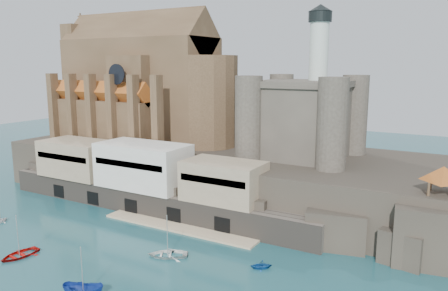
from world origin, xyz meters
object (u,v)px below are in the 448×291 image
castle_keep (304,115)px  pavilion (443,176)px  boat_0 (20,256)px  church (146,89)px

castle_keep → pavilion: (25.92, -15.08, -5.59)m
castle_keep → boat_0: castle_keep is taller
church → pavilion: church is taller
pavilion → church: bearing=166.5°
pavilion → boat_0: (-53.86, -28.94, -12.73)m
church → pavilion: size_ratio=7.34×
castle_keep → pavilion: 30.50m
church → boat_0: church is taller
boat_0 → pavilion: bearing=33.8°
pavilion → boat_0: bearing=-151.7°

